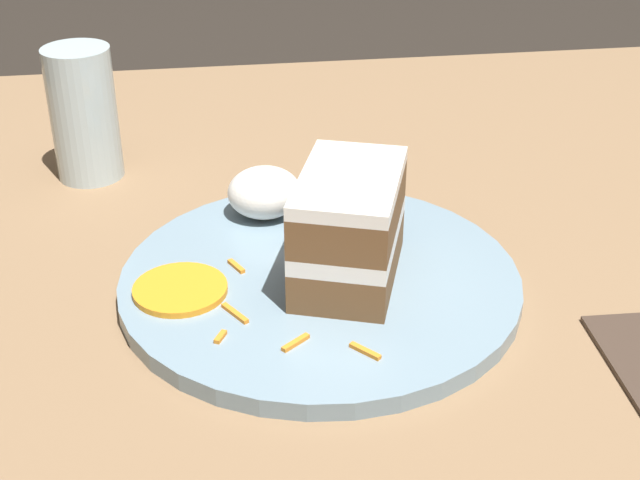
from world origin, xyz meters
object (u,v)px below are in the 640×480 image
object	(u,v)px
orange_garnish	(180,289)
drinking_glass	(85,123)
cream_dollop	(264,192)
cake_slice	(349,227)
plate	(320,281)

from	to	relation	value
orange_garnish	drinking_glass	distance (m)	0.26
cream_dollop	drinking_glass	world-z (taller)	drinking_glass
cake_slice	drinking_glass	xyz separation A→B (m)	(0.21, -0.23, -0.00)
plate	orange_garnish	distance (m)	0.10
orange_garnish	drinking_glass	xyz separation A→B (m)	(0.08, -0.24, 0.04)
plate	cream_dollop	bearing A→B (deg)	-71.93
orange_garnish	drinking_glass	world-z (taller)	drinking_glass
plate	drinking_glass	xyz separation A→B (m)	(0.19, -0.23, 0.05)
cream_dollop	drinking_glass	distance (m)	0.20
orange_garnish	cake_slice	bearing A→B (deg)	-177.96
drinking_glass	plate	bearing A→B (deg)	129.12
plate	drinking_glass	world-z (taller)	drinking_glass
cake_slice	orange_garnish	size ratio (longest dim) A/B	1.90
cream_dollop	orange_garnish	world-z (taller)	cream_dollop
plate	cream_dollop	distance (m)	0.11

